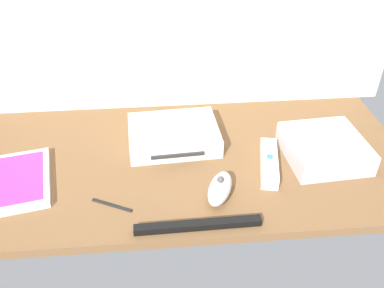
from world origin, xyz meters
TOP-DOWN VIEW (x-y plane):
  - ground_plane at (0.00, 0.00)cm, footprint 100.00×48.00cm
  - game_console at (-3.85, 6.59)cm, footprint 21.93×17.46cm
  - mini_computer at (30.00, -2.24)cm, footprint 18.17×18.17cm
  - game_case at (-37.87, -5.53)cm, footprint 17.16×21.36cm
  - remote_wand at (16.62, -5.12)cm, footprint 6.57×15.22cm
  - remote_nunchuk at (4.51, -13.05)cm, footprint 7.85×10.92cm
  - sensor_bar at (-0.76, -21.30)cm, footprint 24.03×2.22cm
  - stylus_pen at (-17.25, -13.93)cm, footprint 8.37×4.65cm

SIDE VIEW (x-z plane):
  - ground_plane at x=0.00cm, z-range -2.00..0.00cm
  - stylus_pen at x=-17.25cm, z-range 0.00..0.70cm
  - sensor_bar at x=-0.76cm, z-range 0.00..1.40cm
  - game_case at x=-37.87cm, z-range -0.02..1.54cm
  - remote_wand at x=16.62cm, z-range -0.19..3.21cm
  - remote_nunchuk at x=4.51cm, z-range -0.51..4.59cm
  - game_console at x=-3.85cm, z-range 0.00..4.40cm
  - mini_computer at x=30.00cm, z-range -0.01..5.29cm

